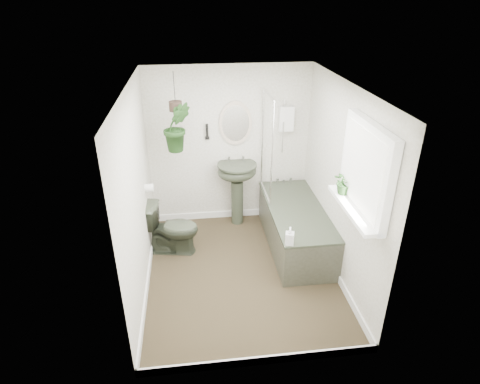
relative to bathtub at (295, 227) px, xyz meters
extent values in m
cube|color=black|center=(-0.80, -0.50, -0.30)|extent=(2.30, 2.80, 0.02)
cube|color=white|center=(-0.80, -0.50, 2.02)|extent=(2.30, 2.80, 0.02)
cube|color=white|center=(-0.80, 0.91, 0.86)|extent=(2.30, 0.02, 2.30)
cube|color=white|center=(-0.80, -1.91, 0.86)|extent=(2.30, 0.02, 2.30)
cube|color=white|center=(-1.96, -0.50, 0.86)|extent=(0.02, 2.80, 2.30)
cube|color=white|center=(0.36, -0.50, 0.86)|extent=(0.02, 2.80, 2.30)
cube|color=white|center=(-0.80, -0.50, -0.24)|extent=(2.30, 2.80, 0.10)
cube|color=white|center=(0.00, 0.84, 1.26)|extent=(0.20, 0.10, 0.35)
ellipsoid|color=beige|center=(-0.71, 0.87, 1.21)|extent=(0.46, 0.03, 0.62)
cylinder|color=black|center=(-1.11, 0.86, 1.11)|extent=(0.04, 0.04, 0.22)
cylinder|color=white|center=(-1.90, 0.20, 0.61)|extent=(0.11, 0.11, 0.11)
cube|color=white|center=(0.29, -1.20, 1.36)|extent=(0.08, 1.00, 0.90)
cube|color=white|center=(0.22, -1.20, 0.94)|extent=(0.18, 1.00, 0.04)
cube|color=white|center=(0.24, -1.20, 1.36)|extent=(0.01, 0.86, 0.76)
imported|color=#31382A|center=(-1.65, 0.08, 0.06)|extent=(0.75, 0.51, 0.70)
imported|color=black|center=(0.22, -0.90, 1.09)|extent=(0.30, 0.28, 0.26)
imported|color=black|center=(-1.50, 0.45, 1.32)|extent=(0.39, 0.34, 0.65)
imported|color=black|center=(-0.29, -0.79, 0.40)|extent=(0.12, 0.12, 0.21)
cylinder|color=#32231C|center=(-1.50, 0.45, 1.59)|extent=(0.16, 0.16, 0.12)
camera|label=1|loc=(-1.32, -4.48, 2.87)|focal=30.00mm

